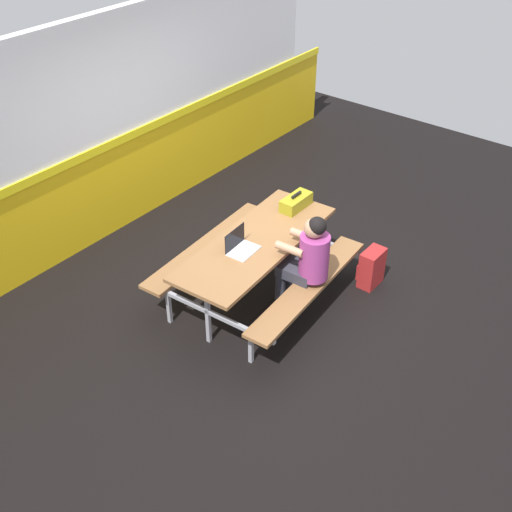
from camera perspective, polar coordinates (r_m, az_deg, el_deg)
ground_plane at (r=7.12m, az=1.66°, el=-2.42°), size 10.00×10.00×0.02m
accent_backdrop at (r=7.81m, az=-11.70°, el=11.35°), size 8.00×0.14×2.60m
picnic_table_main at (r=6.56m, az=0.00°, el=0.19°), size 2.08×1.69×0.74m
student_nearer at (r=6.30m, az=4.62°, el=-0.15°), size 0.38×0.53×1.21m
laptop_silver at (r=6.30m, az=-1.41°, el=0.87°), size 0.34×0.24×0.22m
toolbox_grey at (r=6.98m, az=3.63°, el=4.87°), size 0.40×0.18×0.18m
backpack_dark at (r=7.08m, az=10.33°, el=-1.06°), size 0.30×0.22×0.44m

